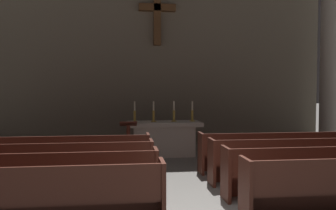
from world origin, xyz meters
TOP-DOWN VIEW (x-y plane):
  - pew_left_row_1 at (-2.51, -0.04)m, footprint 3.83×0.50m
  - pew_left_row_2 at (-2.51, 0.97)m, footprint 3.83×0.50m
  - pew_left_row_3 at (-2.51, 1.99)m, footprint 3.83×0.50m
  - pew_left_row_4 at (-2.51, 3.00)m, footprint 3.83×0.50m
  - pew_right_row_2 at (2.51, 0.97)m, footprint 3.83×0.50m
  - pew_right_row_3 at (2.51, 1.99)m, footprint 3.83×0.50m
  - pew_right_row_4 at (2.51, 3.00)m, footprint 3.83×0.50m
  - column_right_second at (5.45, 5.65)m, footprint 1.00×1.00m
  - altar at (0.00, 5.27)m, footprint 2.20×0.90m
  - candlestick_outer_left at (-0.85, 5.27)m, footprint 0.16×0.16m
  - candlestick_inner_left at (-0.30, 5.27)m, footprint 0.16×0.16m
  - candlestick_inner_right at (0.30, 5.27)m, footprint 0.16×0.16m
  - candlestick_outer_right at (0.85, 5.27)m, footprint 0.16×0.16m
  - apse_with_cross at (0.00, 7.54)m, footprint 11.98×0.49m
  - lectern at (-1.05, 4.07)m, footprint 0.44×0.36m

SIDE VIEW (x-z plane):
  - pew_left_row_1 at x=-2.51m, z-range 0.00..0.95m
  - pew_left_row_2 at x=-2.51m, z-range 0.00..0.95m
  - pew_left_row_3 at x=-2.51m, z-range 0.00..0.95m
  - pew_left_row_4 at x=-2.51m, z-range 0.00..0.95m
  - pew_right_row_2 at x=2.51m, z-range 0.00..0.95m
  - pew_right_row_3 at x=2.51m, z-range 0.00..0.95m
  - pew_right_row_4 at x=2.51m, z-range 0.00..0.95m
  - altar at x=0.00m, z-range 0.03..1.04m
  - lectern at x=-1.05m, z-range -0.03..1.13m
  - candlestick_outer_left at x=-0.85m, z-range 0.90..1.49m
  - candlestick_inner_left at x=-0.30m, z-range 0.90..1.49m
  - candlestick_inner_right at x=0.30m, z-range 0.90..1.49m
  - candlestick_outer_right at x=0.85m, z-range 0.90..1.49m
  - column_right_second at x=5.45m, z-range -0.09..6.84m
  - apse_with_cross at x=0.00m, z-range 0.00..8.14m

